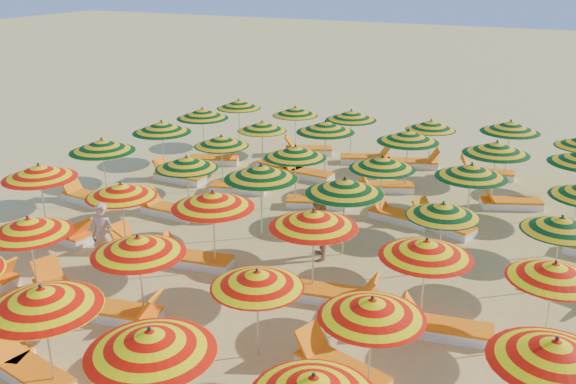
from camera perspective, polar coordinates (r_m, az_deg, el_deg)
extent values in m
plane|color=#DDBE62|center=(15.32, -0.83, -6.21)|extent=(120.00, 120.00, 0.00)
cylinder|color=silver|center=(11.29, -20.52, -12.45)|extent=(0.04, 0.04, 1.89)
cone|color=orange|center=(10.89, -21.04, -8.79)|extent=(2.04, 2.04, 0.36)
sphere|color=black|center=(10.79, -21.18, -7.82)|extent=(0.06, 0.06, 0.06)
cone|color=orange|center=(9.36, -12.15, -12.85)|extent=(2.29, 2.29, 0.36)
sphere|color=black|center=(9.26, -12.25, -11.78)|extent=(0.06, 0.06, 0.06)
sphere|color=black|center=(8.48, 2.29, -15.91)|extent=(0.06, 0.06, 0.06)
cylinder|color=silver|center=(14.43, -21.68, -5.59)|extent=(0.03, 0.03, 1.76)
cone|color=orange|center=(14.14, -22.07, -2.80)|extent=(1.78, 1.78, 0.33)
sphere|color=black|center=(14.07, -22.17, -2.07)|extent=(0.06, 0.06, 0.06)
cylinder|color=silver|center=(12.79, -12.91, -7.82)|extent=(0.03, 0.03, 1.81)
cone|color=orange|center=(12.45, -13.19, -4.63)|extent=(2.01, 2.01, 0.34)
sphere|color=black|center=(12.37, -13.26, -3.80)|extent=(0.06, 0.06, 0.06)
cylinder|color=silver|center=(11.57, -2.71, -10.89)|extent=(0.03, 0.03, 1.66)
cone|color=orange|center=(11.22, -2.77, -7.74)|extent=(1.79, 1.79, 0.32)
sphere|color=black|center=(11.13, -2.78, -6.91)|extent=(0.06, 0.06, 0.06)
cylinder|color=silver|center=(10.69, 7.30, -13.68)|extent=(0.03, 0.03, 1.73)
cone|color=orange|center=(10.29, 7.48, -10.20)|extent=(2.05, 2.05, 0.33)
sphere|color=black|center=(10.20, 7.53, -9.28)|extent=(0.06, 0.06, 0.06)
cone|color=orange|center=(9.76, 22.66, -12.92)|extent=(2.38, 2.38, 0.35)
sphere|color=black|center=(9.65, 22.82, -11.91)|extent=(0.06, 0.06, 0.06)
cylinder|color=silver|center=(17.55, -20.93, -0.80)|extent=(0.04, 0.04, 1.86)
cone|color=orange|center=(17.30, -21.26, 1.70)|extent=(2.08, 2.08, 0.35)
sphere|color=black|center=(17.24, -21.34, 2.35)|extent=(0.06, 0.06, 0.06)
cylinder|color=silver|center=(16.03, -14.41, -2.32)|extent=(0.03, 0.03, 1.70)
cone|color=orange|center=(15.77, -14.64, 0.16)|extent=(2.26, 2.26, 0.32)
sphere|color=black|center=(15.71, -14.70, 0.80)|extent=(0.06, 0.06, 0.06)
cylinder|color=silver|center=(14.59, -6.58, -3.69)|extent=(0.04, 0.04, 1.88)
cone|color=orange|center=(14.28, -6.71, -0.70)|extent=(2.11, 2.11, 0.36)
sphere|color=black|center=(14.21, -6.74, 0.08)|extent=(0.06, 0.06, 0.06)
cylinder|color=silver|center=(13.50, 2.24, -5.59)|extent=(0.04, 0.04, 1.87)
cone|color=orange|center=(13.17, 2.29, -2.41)|extent=(1.91, 1.91, 0.36)
sphere|color=black|center=(13.09, 2.30, -1.58)|extent=(0.06, 0.06, 0.06)
cylinder|color=silver|center=(12.66, 11.93, -8.12)|extent=(0.03, 0.03, 1.78)
cone|color=orange|center=(12.32, 12.18, -4.94)|extent=(2.36, 2.36, 0.34)
sphere|color=black|center=(12.24, 12.25, -4.11)|extent=(0.06, 0.06, 0.06)
cylinder|color=silver|center=(12.70, 22.18, -9.46)|extent=(0.03, 0.03, 1.67)
cone|color=orange|center=(12.37, 22.62, -6.52)|extent=(1.81, 1.81, 0.32)
sphere|color=black|center=(12.30, 22.73, -5.75)|extent=(0.06, 0.06, 0.06)
cylinder|color=silver|center=(19.30, -15.97, 1.66)|extent=(0.04, 0.04, 1.90)
cone|color=#786407|center=(19.07, -16.20, 4.00)|extent=(2.52, 2.52, 0.36)
sphere|color=black|center=(19.01, -16.26, 4.61)|extent=(0.06, 0.06, 0.06)
cylinder|color=silver|center=(17.77, -8.88, 0.32)|extent=(0.03, 0.03, 1.71)
cone|color=#786407|center=(17.54, -9.01, 2.61)|extent=(1.86, 1.86, 0.33)
sphere|color=black|center=(17.48, -9.04, 3.20)|extent=(0.06, 0.06, 0.06)
cylinder|color=silver|center=(16.28, -2.38, -0.96)|extent=(0.04, 0.04, 1.90)
cone|color=#786407|center=(16.01, -2.42, 1.79)|extent=(2.16, 2.16, 0.36)
sphere|color=black|center=(15.94, -2.43, 2.50)|extent=(0.06, 0.06, 0.06)
cylinder|color=silver|center=(15.36, 4.96, -2.36)|extent=(0.04, 0.04, 1.89)
cone|color=#786407|center=(15.07, 5.05, 0.53)|extent=(1.90, 1.90, 0.36)
sphere|color=black|center=(15.00, 5.08, 1.27)|extent=(0.06, 0.06, 0.06)
cylinder|color=silver|center=(14.88, 13.39, -4.11)|extent=(0.03, 0.03, 1.65)
cone|color=#786407|center=(14.61, 13.61, -1.54)|extent=(1.90, 1.90, 0.31)
sphere|color=black|center=(14.55, 13.67, -0.88)|extent=(0.06, 0.06, 0.06)
cylinder|color=silver|center=(14.86, 22.77, -5.20)|extent=(0.03, 0.03, 1.67)
cone|color=#786407|center=(14.58, 23.14, -2.63)|extent=(2.02, 2.02, 0.32)
sphere|color=black|center=(14.52, 23.24, -1.96)|extent=(0.06, 0.06, 0.06)
cylinder|color=silver|center=(21.02, -11.02, 3.53)|extent=(0.04, 0.04, 1.89)
cone|color=#786407|center=(20.80, -11.17, 5.69)|extent=(2.21, 2.21, 0.36)
sphere|color=black|center=(20.76, -11.21, 6.24)|extent=(0.06, 0.06, 0.06)
cylinder|color=silver|center=(19.86, -5.87, 2.52)|extent=(0.03, 0.03, 1.68)
cone|color=#786407|center=(19.65, -5.95, 4.55)|extent=(1.77, 1.77, 0.32)
sphere|color=black|center=(19.60, -5.96, 5.06)|extent=(0.06, 0.06, 0.06)
cylinder|color=silver|center=(18.35, 0.65, 1.30)|extent=(0.03, 0.03, 1.77)
cone|color=#786407|center=(18.12, 0.66, 3.60)|extent=(2.13, 2.13, 0.34)
sphere|color=black|center=(18.07, 0.67, 4.19)|extent=(0.06, 0.06, 0.06)
cylinder|color=silver|center=(17.53, 8.26, 0.19)|extent=(0.03, 0.03, 1.78)
cone|color=#786407|center=(17.29, 8.39, 2.60)|extent=(2.01, 2.01, 0.34)
sphere|color=black|center=(17.23, 8.42, 3.22)|extent=(0.06, 0.06, 0.06)
cylinder|color=silver|center=(17.20, 15.74, -0.68)|extent=(0.03, 0.03, 1.83)
cone|color=#786407|center=(16.94, 15.99, 1.84)|extent=(2.13, 2.13, 0.35)
sphere|color=black|center=(16.89, 16.06, 2.48)|extent=(0.06, 0.06, 0.06)
cylinder|color=silver|center=(22.93, -7.53, 5.02)|extent=(0.03, 0.03, 1.82)
cone|color=#786407|center=(22.74, -7.62, 6.95)|extent=(2.21, 2.21, 0.35)
sphere|color=black|center=(22.70, -7.64, 7.44)|extent=(0.06, 0.06, 0.06)
cylinder|color=silver|center=(21.61, -2.29, 4.02)|extent=(0.03, 0.03, 1.66)
cone|color=#786407|center=(21.43, -2.32, 5.87)|extent=(2.02, 2.02, 0.32)
sphere|color=black|center=(21.38, -2.33, 6.34)|extent=(0.06, 0.06, 0.06)
cylinder|color=silver|center=(20.67, 3.31, 3.61)|extent=(0.04, 0.04, 1.90)
cone|color=#786407|center=(20.45, 3.36, 5.82)|extent=(2.50, 2.50, 0.36)
sphere|color=black|center=(20.40, 3.37, 6.38)|extent=(0.06, 0.06, 0.06)
cylinder|color=silver|center=(19.85, 10.49, 2.61)|extent=(0.04, 0.04, 1.90)
cone|color=#786407|center=(19.62, 10.64, 4.90)|extent=(2.30, 2.30, 0.36)
sphere|color=black|center=(19.57, 10.67, 5.49)|extent=(0.06, 0.06, 0.06)
cylinder|color=silver|center=(19.20, 17.79, 1.38)|extent=(0.04, 0.04, 1.91)
cone|color=#786407|center=(18.96, 18.05, 3.75)|extent=(2.23, 2.23, 0.36)
sphere|color=black|center=(18.91, 18.12, 4.35)|extent=(0.06, 0.06, 0.06)
cylinder|color=silver|center=(24.83, -4.37, 6.14)|extent=(0.03, 0.03, 1.70)
cone|color=#786407|center=(24.66, -4.41, 7.80)|extent=(1.82, 1.82, 0.32)
sphere|color=black|center=(24.63, -4.43, 8.22)|extent=(0.06, 0.06, 0.06)
cylinder|color=silver|center=(23.69, 0.63, 5.49)|extent=(0.03, 0.03, 1.67)
cone|color=#786407|center=(23.52, 0.63, 7.20)|extent=(1.98, 1.98, 0.32)
sphere|color=black|center=(23.48, 0.64, 7.64)|extent=(0.06, 0.06, 0.06)
cylinder|color=silver|center=(22.73, 5.58, 4.92)|extent=(0.03, 0.03, 1.78)
cone|color=#786407|center=(22.55, 5.65, 6.82)|extent=(1.92, 1.92, 0.34)
sphere|color=black|center=(22.50, 5.66, 7.30)|extent=(0.06, 0.06, 0.06)
cylinder|color=silver|center=(22.16, 12.44, 4.00)|extent=(0.03, 0.03, 1.68)
cone|color=#786407|center=(21.98, 12.58, 5.83)|extent=(2.19, 2.19, 0.32)
sphere|color=black|center=(21.94, 12.62, 6.29)|extent=(0.06, 0.06, 0.06)
cylinder|color=silver|center=(21.81, 18.93, 3.42)|extent=(0.04, 0.04, 1.90)
cone|color=#786407|center=(21.61, 19.17, 5.51)|extent=(2.02, 2.02, 0.36)
sphere|color=black|center=(21.56, 19.23, 6.04)|extent=(0.06, 0.06, 0.06)
cube|color=white|center=(12.12, -21.75, -14.98)|extent=(1.78, 0.89, 0.20)
cube|color=orange|center=(12.05, -21.83, -14.47)|extent=(1.78, 0.89, 0.06)
cube|color=orange|center=(12.47, -23.71, -12.32)|extent=(0.47, 0.64, 0.48)
cube|color=orange|center=(15.23, -24.04, -6.37)|extent=(0.39, 0.60, 0.48)
cube|color=white|center=(14.48, -19.37, -8.65)|extent=(1.80, 1.15, 0.20)
cube|color=orange|center=(14.42, -19.43, -8.20)|extent=(1.80, 1.15, 0.06)
cube|color=orange|center=(14.91, -20.66, -6.45)|extent=(0.55, 0.67, 0.48)
cube|color=white|center=(13.43, -14.77, -10.48)|extent=(1.77, 0.86, 0.20)
cube|color=orange|center=(13.37, -14.82, -10.00)|extent=(1.77, 0.86, 0.06)
cube|color=orange|center=(12.94, -12.20, -9.70)|extent=(0.46, 0.63, 0.48)
cube|color=white|center=(11.44, 4.81, -15.69)|extent=(1.80, 1.06, 0.20)
cube|color=orange|center=(11.37, 4.83, -15.16)|extent=(1.80, 1.06, 0.06)
cube|color=orange|center=(11.61, 2.10, -12.95)|extent=(0.52, 0.66, 0.48)
cube|color=white|center=(17.46, -19.36, -3.65)|extent=(1.76, 0.78, 0.20)
cube|color=orange|center=(17.41, -19.41, -3.26)|extent=(1.76, 0.78, 0.06)
cube|color=orange|center=(16.81, -18.01, -3.11)|extent=(0.43, 0.62, 0.48)
cube|color=white|center=(15.93, -12.86, -5.27)|extent=(1.77, 0.85, 0.20)
cube|color=orange|center=(15.88, -12.89, -4.85)|extent=(1.77, 0.85, 0.06)
cube|color=orange|center=(16.29, -14.61, -3.51)|extent=(0.45, 0.63, 0.48)
cube|color=white|center=(15.24, -8.15, -6.15)|extent=(1.77, 0.84, 0.20)
cube|color=orange|center=(15.19, -8.17, -5.71)|extent=(1.77, 0.84, 0.06)
cube|color=orange|center=(15.39, -10.58, -4.60)|extent=(0.45, 0.63, 0.48)
cube|color=white|center=(13.65, 4.24, -9.28)|extent=(1.77, 0.86, 0.20)
cube|color=orange|center=(13.59, 4.25, -8.80)|extent=(1.77, 0.86, 0.06)
cube|color=orange|center=(13.38, 7.23, -8.34)|extent=(0.46, 0.63, 0.48)
cube|color=white|center=(12.84, 13.95, -11.92)|extent=(1.77, 0.84, 0.20)
cube|color=orange|center=(12.78, 14.00, -11.43)|extent=(1.77, 0.84, 0.06)
cube|color=orange|center=(12.70, 10.89, -10.23)|extent=(0.45, 0.63, 0.48)
cube|color=white|center=(19.79, -17.32, -0.64)|extent=(1.75, 0.76, 0.20)
cube|color=orange|center=(19.75, -17.36, -0.29)|extent=(1.75, 0.76, 0.06)
cube|color=orange|center=(20.19, -18.73, 0.67)|extent=(0.43, 0.62, 0.48)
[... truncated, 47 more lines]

